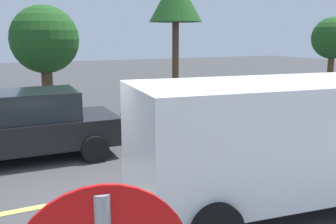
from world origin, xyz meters
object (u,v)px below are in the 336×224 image
(car_black_crossing, at_px, (25,125))
(white_van, at_px, (283,136))
(tree_centre_verge, at_px, (176,0))
(tree_right_verge, at_px, (333,39))
(tree_left_verge, at_px, (45,41))

(car_black_crossing, bearing_deg, white_van, -52.35)
(white_van, bearing_deg, tree_centre_verge, 74.28)
(white_van, xyz_separation_m, tree_right_verge, (12.14, 9.46, 1.55))
(tree_left_verge, height_order, tree_right_verge, tree_left_verge)
(tree_left_verge, bearing_deg, car_black_crossing, -106.57)
(white_van, relative_size, tree_centre_verge, 1.02)
(tree_right_verge, bearing_deg, tree_centre_verge, -175.13)
(tree_left_verge, bearing_deg, tree_right_verge, 3.17)
(tree_left_verge, relative_size, tree_right_verge, 1.00)
(tree_left_verge, bearing_deg, white_van, -73.91)
(tree_centre_verge, height_order, tree_right_verge, tree_centre_verge)
(tree_left_verge, distance_m, tree_centre_verge, 5.16)
(tree_left_verge, xyz_separation_m, tree_centre_verge, (4.93, -0.02, 1.52))
(white_van, bearing_deg, tree_left_verge, 106.09)
(tree_right_verge, bearing_deg, car_black_crossing, -163.37)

